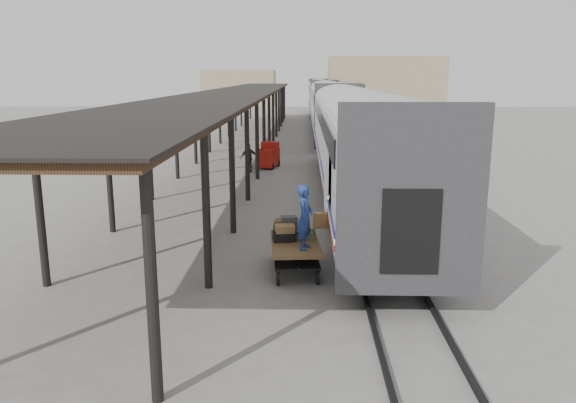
% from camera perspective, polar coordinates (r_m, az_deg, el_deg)
% --- Properties ---
extents(ground, '(160.00, 160.00, 0.00)m').
position_cam_1_polar(ground, '(16.04, -2.07, -6.14)').
color(ground, slate).
rests_on(ground, ground).
extents(train, '(3.45, 76.01, 4.01)m').
position_cam_1_polar(train, '(49.05, 4.23, 9.79)').
color(train, silver).
rests_on(train, ground).
extents(canopy, '(4.90, 64.30, 4.15)m').
position_cam_1_polar(canopy, '(39.41, -4.89, 10.97)').
color(canopy, '#422B19').
rests_on(canopy, ground).
extents(rails, '(1.54, 150.00, 0.12)m').
position_cam_1_polar(rails, '(49.46, 4.18, 6.75)').
color(rails, black).
rests_on(rails, ground).
extents(building_far, '(18.00, 10.00, 8.00)m').
position_cam_1_polar(building_far, '(94.06, 9.77, 11.83)').
color(building_far, tan).
rests_on(building_far, ground).
extents(building_left, '(12.00, 8.00, 6.00)m').
position_cam_1_polar(building_left, '(97.79, -4.95, 11.41)').
color(building_left, tan).
rests_on(building_left, ground).
extents(baggage_cart, '(1.45, 2.50, 0.86)m').
position_cam_1_polar(baggage_cart, '(15.05, 0.74, -4.82)').
color(baggage_cart, brown).
rests_on(baggage_cart, ground).
extents(suitcase_stack, '(1.17, 1.15, 0.57)m').
position_cam_1_polar(suitcase_stack, '(15.25, 0.21, -2.97)').
color(suitcase_stack, '#3D3E40').
rests_on(suitcase_stack, baggage_cart).
extents(luggage_tug, '(1.34, 1.81, 1.44)m').
position_cam_1_polar(luggage_tug, '(32.10, -2.03, 4.62)').
color(luggage_tug, '#9A170E').
rests_on(luggage_tug, ground).
extents(porter, '(0.52, 0.68, 1.66)m').
position_cam_1_polar(porter, '(14.14, 1.73, -1.59)').
color(porter, navy).
rests_on(porter, baggage_cart).
extents(pedestrian, '(1.02, 0.75, 1.61)m').
position_cam_1_polar(pedestrian, '(30.52, -4.00, 4.44)').
color(pedestrian, black).
rests_on(pedestrian, ground).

